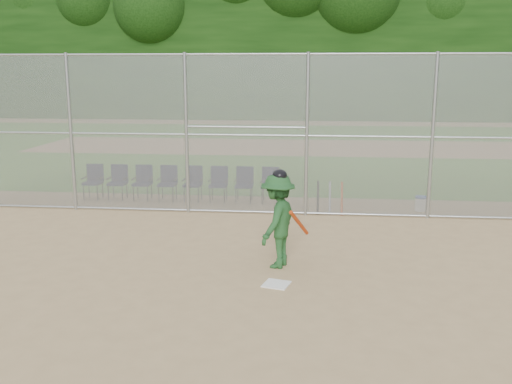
# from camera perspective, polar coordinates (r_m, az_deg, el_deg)

# --- Properties ---
(ground) EXTENTS (100.00, 100.00, 0.00)m
(ground) POSITION_cam_1_polar(r_m,az_deg,el_deg) (9.73, -1.50, -9.44)
(ground) COLOR tan
(ground) RESTS_ON ground
(grass_strip) EXTENTS (100.00, 100.00, 0.00)m
(grass_strip) POSITION_cam_1_polar(r_m,az_deg,el_deg) (27.23, 3.29, 4.53)
(grass_strip) COLOR #377021
(grass_strip) RESTS_ON ground
(dirt_patch_far) EXTENTS (24.00, 24.00, 0.00)m
(dirt_patch_far) POSITION_cam_1_polar(r_m,az_deg,el_deg) (27.23, 3.29, 4.53)
(dirt_patch_far) COLOR tan
(dirt_patch_far) RESTS_ON ground
(backstop_fence) EXTENTS (16.09, 0.09, 4.00)m
(backstop_fence) POSITION_cam_1_polar(r_m,az_deg,el_deg) (14.10, 1.03, 5.97)
(backstop_fence) COLOR gray
(backstop_fence) RESTS_ON ground
(treeline) EXTENTS (81.00, 60.00, 11.00)m
(treeline) POSITION_cam_1_polar(r_m,az_deg,el_deg) (29.06, 3.60, 15.85)
(treeline) COLOR black
(treeline) RESTS_ON ground
(home_plate) EXTENTS (0.51, 0.51, 0.02)m
(home_plate) POSITION_cam_1_polar(r_m,az_deg,el_deg) (9.81, 2.05, -9.19)
(home_plate) COLOR white
(home_plate) RESTS_ON ground
(batter_at_plate) EXTENTS (1.06, 1.37, 1.83)m
(batter_at_plate) POSITION_cam_1_polar(r_m,az_deg,el_deg) (10.43, 2.19, -2.82)
(batter_at_plate) COLOR #1F4D23
(batter_at_plate) RESTS_ON ground
(water_cooler) EXTENTS (0.31, 0.31, 0.39)m
(water_cooler) POSITION_cam_1_polar(r_m,az_deg,el_deg) (15.35, 16.14, -1.11)
(water_cooler) COLOR white
(water_cooler) RESTS_ON ground
(spare_bats) EXTENTS (0.96, 0.37, 0.83)m
(spare_bats) POSITION_cam_1_polar(r_m,az_deg,el_deg) (14.50, 6.80, -0.58)
(spare_bats) COLOR #D84C14
(spare_bats) RESTS_ON ground
(chair_0) EXTENTS (0.54, 0.52, 0.96)m
(chair_0) POSITION_cam_1_polar(r_m,az_deg,el_deg) (16.75, -16.02, 0.97)
(chair_0) COLOR #0E1536
(chair_0) RESTS_ON ground
(chair_1) EXTENTS (0.54, 0.52, 0.96)m
(chair_1) POSITION_cam_1_polar(r_m,az_deg,el_deg) (16.50, -13.70, 0.94)
(chair_1) COLOR #0E1536
(chair_1) RESTS_ON ground
(chair_2) EXTENTS (0.54, 0.52, 0.96)m
(chair_2) POSITION_cam_1_polar(r_m,az_deg,el_deg) (16.27, -11.31, 0.90)
(chair_2) COLOR #0E1536
(chair_2) RESTS_ON ground
(chair_3) EXTENTS (0.54, 0.52, 0.96)m
(chair_3) POSITION_cam_1_polar(r_m,az_deg,el_deg) (16.08, -8.86, 0.85)
(chair_3) COLOR #0E1536
(chair_3) RESTS_ON ground
(chair_4) EXTENTS (0.54, 0.52, 0.96)m
(chair_4) POSITION_cam_1_polar(r_m,az_deg,el_deg) (15.91, -6.36, 0.81)
(chair_4) COLOR #0E1536
(chair_4) RESTS_ON ground
(chair_5) EXTENTS (0.54, 0.52, 0.96)m
(chair_5) POSITION_cam_1_polar(r_m,az_deg,el_deg) (15.78, -3.80, 0.76)
(chair_5) COLOR #0E1536
(chair_5) RESTS_ON ground
(chair_6) EXTENTS (0.54, 0.52, 0.96)m
(chair_6) POSITION_cam_1_polar(r_m,az_deg,el_deg) (15.68, -1.21, 0.71)
(chair_6) COLOR #0E1536
(chair_6) RESTS_ON ground
(chair_7) EXTENTS (0.54, 0.52, 0.96)m
(chair_7) POSITION_cam_1_polar(r_m,az_deg,el_deg) (15.61, 1.41, 0.66)
(chair_7) COLOR #0E1536
(chair_7) RESTS_ON ground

